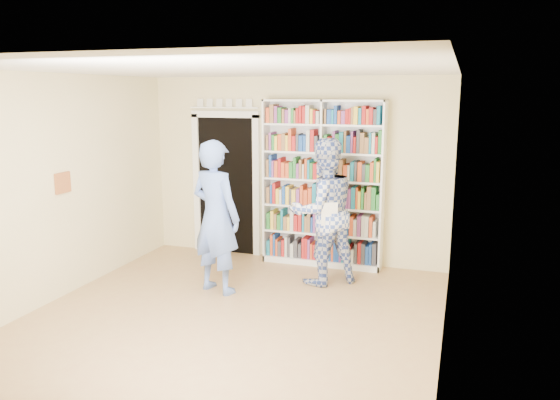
% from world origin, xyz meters
% --- Properties ---
extents(floor, '(5.00, 5.00, 0.00)m').
position_xyz_m(floor, '(0.00, 0.00, 0.00)').
color(floor, '#A77951').
rests_on(floor, ground).
extents(ceiling, '(5.00, 5.00, 0.00)m').
position_xyz_m(ceiling, '(0.00, 0.00, 2.70)').
color(ceiling, white).
rests_on(ceiling, wall_back).
extents(wall_back, '(4.50, 0.00, 4.50)m').
position_xyz_m(wall_back, '(0.00, 2.50, 1.35)').
color(wall_back, beige).
rests_on(wall_back, floor).
extents(wall_left, '(0.00, 5.00, 5.00)m').
position_xyz_m(wall_left, '(-2.25, 0.00, 1.35)').
color(wall_left, beige).
rests_on(wall_left, floor).
extents(wall_right, '(0.00, 5.00, 5.00)m').
position_xyz_m(wall_right, '(2.25, 0.00, 1.35)').
color(wall_right, beige).
rests_on(wall_right, floor).
extents(bookshelf, '(1.73, 0.32, 2.38)m').
position_xyz_m(bookshelf, '(0.47, 2.34, 1.20)').
color(bookshelf, white).
rests_on(bookshelf, floor).
extents(doorway, '(1.10, 0.08, 2.43)m').
position_xyz_m(doorway, '(-1.10, 2.48, 1.18)').
color(doorway, black).
rests_on(doorway, floor).
extents(wall_art, '(0.03, 0.25, 0.25)m').
position_xyz_m(wall_art, '(-2.23, 0.20, 1.40)').
color(wall_art, brown).
rests_on(wall_art, wall_left).
extents(man_blue, '(0.80, 0.64, 1.92)m').
position_xyz_m(man_blue, '(-0.51, 0.85, 0.96)').
color(man_blue, '#5B7BCC').
rests_on(man_blue, floor).
extents(man_plaid, '(1.17, 1.15, 1.91)m').
position_xyz_m(man_plaid, '(0.67, 1.59, 0.95)').
color(man_plaid, '#334A9D').
rests_on(man_plaid, floor).
extents(paper_sheet, '(0.19, 0.09, 0.29)m').
position_xyz_m(paper_sheet, '(0.81, 1.34, 0.99)').
color(paper_sheet, white).
rests_on(paper_sheet, man_plaid).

